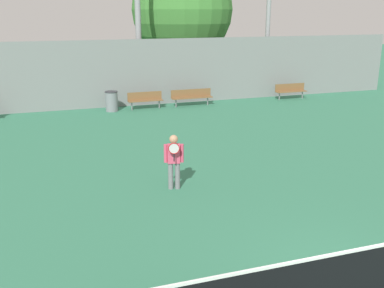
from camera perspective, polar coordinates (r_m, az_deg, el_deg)
name	(u,v)px	position (r m, az deg, el deg)	size (l,w,h in m)	color
tennis_net	(370,270)	(8.69, 21.69, -14.62)	(10.15, 0.09, 0.97)	#195128
tennis_player	(174,159)	(12.41, -2.32, -1.87)	(0.53, 0.46, 1.57)	slate
bench_courtside_near	(145,99)	(22.96, -5.97, 5.76)	(1.77, 0.40, 0.86)	brown
bench_adjacent_court	(290,90)	(26.06, 12.40, 6.76)	(1.84, 0.40, 0.86)	brown
bench_by_gate	(191,96)	(23.62, -0.06, 6.16)	(2.19, 0.40, 0.86)	brown
trash_bin	(112,101)	(22.70, -10.17, 5.37)	(0.63, 0.63, 0.99)	gray
back_fence	(145,73)	(23.80, -6.00, 9.01)	(29.88, 0.06, 3.42)	gray
tree_green_broad	(182,9)	(28.87, -1.24, 16.71)	(6.22, 6.22, 7.99)	brown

